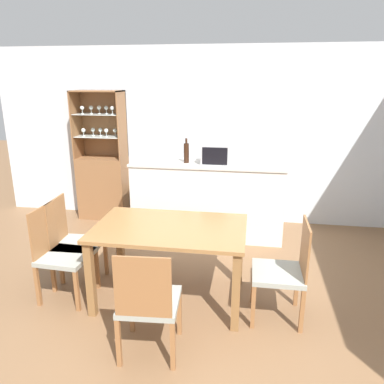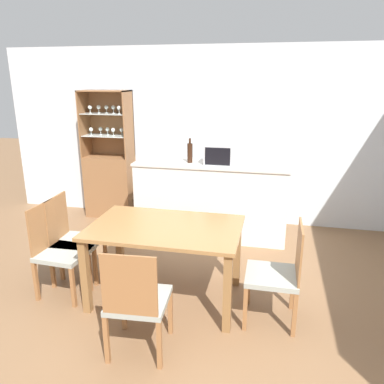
{
  "view_description": "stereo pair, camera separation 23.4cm",
  "coord_description": "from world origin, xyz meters",
  "px_view_note": "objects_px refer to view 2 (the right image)",
  "views": [
    {
      "loc": [
        0.52,
        -2.86,
        2.1
      ],
      "look_at": [
        -0.13,
        1.13,
        0.86
      ],
      "focal_mm": 35.0,
      "sensor_mm": 36.0,
      "label": 1
    },
    {
      "loc": [
        0.75,
        -2.82,
        2.1
      ],
      "look_at": [
        -0.13,
        1.13,
        0.86
      ],
      "focal_mm": 35.0,
      "sensor_mm": 36.0,
      "label": 2
    }
  ],
  "objects_px": {
    "dining_chair_side_left_far": "(73,239)",
    "microwave": "(225,154)",
    "dining_table": "(165,237)",
    "dining_chair_side_left_near": "(60,250)",
    "dining_chair_head_near": "(137,301)",
    "dining_chair_side_right_near": "(278,273)",
    "wine_bottle": "(190,152)",
    "display_cabinet": "(110,178)"
  },
  "relations": [
    {
      "from": "dining_chair_head_near",
      "to": "wine_bottle",
      "type": "distance_m",
      "value": 2.49
    },
    {
      "from": "dining_chair_head_near",
      "to": "dining_chair_side_left_far",
      "type": "bearing_deg",
      "value": 134.58
    },
    {
      "from": "dining_chair_side_left_near",
      "to": "wine_bottle",
      "type": "height_order",
      "value": "wine_bottle"
    },
    {
      "from": "dining_chair_head_near",
      "to": "microwave",
      "type": "relative_size",
      "value": 1.86
    },
    {
      "from": "dining_table",
      "to": "dining_chair_head_near",
      "type": "xyz_separation_m",
      "value": [
        0.0,
        -0.8,
        -0.19
      ]
    },
    {
      "from": "dining_chair_head_near",
      "to": "dining_table",
      "type": "bearing_deg",
      "value": 86.08
    },
    {
      "from": "dining_table",
      "to": "dining_chair_side_right_near",
      "type": "relative_size",
      "value": 1.53
    },
    {
      "from": "dining_chair_side_left_far",
      "to": "dining_chair_side_right_near",
      "type": "relative_size",
      "value": 1.0
    },
    {
      "from": "dining_chair_head_near",
      "to": "dining_chair_side_right_near",
      "type": "xyz_separation_m",
      "value": [
        1.05,
        0.66,
        0.0
      ]
    },
    {
      "from": "dining_table",
      "to": "microwave",
      "type": "distance_m",
      "value": 1.73
    },
    {
      "from": "dining_table",
      "to": "microwave",
      "type": "bearing_deg",
      "value": 78.22
    },
    {
      "from": "dining_chair_head_near",
      "to": "dining_chair_side_left_near",
      "type": "xyz_separation_m",
      "value": [
        -1.06,
        0.67,
        0.0
      ]
    },
    {
      "from": "dining_chair_head_near",
      "to": "dining_chair_side_right_near",
      "type": "distance_m",
      "value": 1.25
    },
    {
      "from": "dining_table",
      "to": "dining_chair_side_left_far",
      "type": "bearing_deg",
      "value": 172.81
    },
    {
      "from": "dining_chair_side_left_far",
      "to": "microwave",
      "type": "xyz_separation_m",
      "value": [
        1.4,
        1.49,
        0.69
      ]
    },
    {
      "from": "dining_chair_side_left_far",
      "to": "dining_chair_side_left_near",
      "type": "bearing_deg",
      "value": -2.13
    },
    {
      "from": "dining_chair_side_left_near",
      "to": "microwave",
      "type": "distance_m",
      "value": 2.35
    },
    {
      "from": "microwave",
      "to": "wine_bottle",
      "type": "bearing_deg",
      "value": -176.12
    },
    {
      "from": "microwave",
      "to": "dining_chair_head_near",
      "type": "bearing_deg",
      "value": -97.87
    },
    {
      "from": "display_cabinet",
      "to": "dining_chair_side_left_far",
      "type": "distance_m",
      "value": 2.01
    },
    {
      "from": "microwave",
      "to": "wine_bottle",
      "type": "distance_m",
      "value": 0.46
    },
    {
      "from": "dining_chair_side_right_near",
      "to": "dining_chair_head_near",
      "type": "bearing_deg",
      "value": 121.77
    },
    {
      "from": "dining_chair_side_left_far",
      "to": "microwave",
      "type": "relative_size",
      "value": 1.86
    },
    {
      "from": "display_cabinet",
      "to": "dining_table",
      "type": "height_order",
      "value": "display_cabinet"
    },
    {
      "from": "dining_table",
      "to": "dining_chair_head_near",
      "type": "height_order",
      "value": "dining_chair_head_near"
    },
    {
      "from": "dining_table",
      "to": "wine_bottle",
      "type": "bearing_deg",
      "value": 94.38
    },
    {
      "from": "dining_chair_head_near",
      "to": "dining_chair_side_right_near",
      "type": "relative_size",
      "value": 1.0
    },
    {
      "from": "dining_chair_head_near",
      "to": "dining_chair_side_right_near",
      "type": "bearing_deg",
      "value": 27.95
    },
    {
      "from": "dining_table",
      "to": "microwave",
      "type": "xyz_separation_m",
      "value": [
        0.34,
        1.62,
        0.5
      ]
    },
    {
      "from": "dining_chair_head_near",
      "to": "wine_bottle",
      "type": "relative_size",
      "value": 2.87
    },
    {
      "from": "wine_bottle",
      "to": "dining_chair_side_left_far",
      "type": "bearing_deg",
      "value": -122.7
    },
    {
      "from": "display_cabinet",
      "to": "dining_table",
      "type": "relative_size",
      "value": 1.35
    },
    {
      "from": "dining_table",
      "to": "dining_chair_side_left_near",
      "type": "height_order",
      "value": "dining_chair_side_left_near"
    },
    {
      "from": "display_cabinet",
      "to": "dining_chair_side_right_near",
      "type": "distance_m",
      "value": 3.4
    },
    {
      "from": "dining_chair_side_right_near",
      "to": "dining_table",
      "type": "bearing_deg",
      "value": 82.37
    },
    {
      "from": "dining_chair_head_near",
      "to": "microwave",
      "type": "distance_m",
      "value": 2.54
    },
    {
      "from": "dining_chair_side_left_near",
      "to": "dining_chair_side_left_far",
      "type": "bearing_deg",
      "value": -176.57
    },
    {
      "from": "dining_table",
      "to": "dining_chair_side_left_far",
      "type": "height_order",
      "value": "dining_chair_side_left_far"
    },
    {
      "from": "dining_chair_head_near",
      "to": "wine_bottle",
      "type": "xyz_separation_m",
      "value": [
        -0.13,
        2.39,
        0.7
      ]
    },
    {
      "from": "dining_chair_side_right_near",
      "to": "microwave",
      "type": "xyz_separation_m",
      "value": [
        -0.72,
        1.76,
        0.69
      ]
    },
    {
      "from": "dining_chair_side_left_far",
      "to": "wine_bottle",
      "type": "distance_m",
      "value": 1.87
    },
    {
      "from": "dining_chair_side_left_near",
      "to": "microwave",
      "type": "relative_size",
      "value": 1.86
    }
  ]
}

